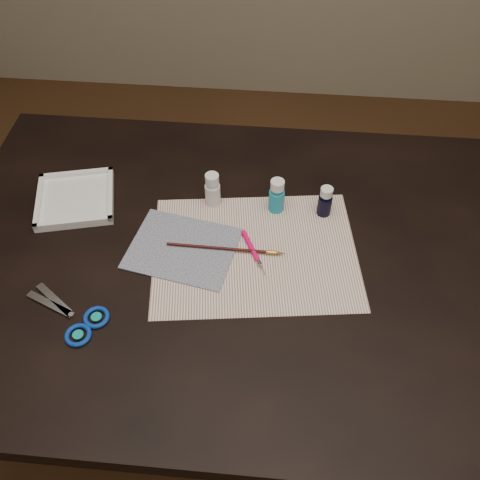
# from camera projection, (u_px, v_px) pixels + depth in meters

# --- Properties ---
(ground) EXTENTS (3.50, 3.50, 0.02)m
(ground) POSITION_uv_depth(u_px,v_px,m) (240.00, 404.00, 1.72)
(ground) COLOR #422614
(ground) RESTS_ON ground
(table) EXTENTS (1.30, 0.90, 0.75)m
(table) POSITION_uv_depth(u_px,v_px,m) (240.00, 344.00, 1.43)
(table) COLOR black
(table) RESTS_ON ground
(paper) EXTENTS (0.48, 0.39, 0.00)m
(paper) POSITION_uv_depth(u_px,v_px,m) (255.00, 252.00, 1.15)
(paper) COLOR white
(paper) RESTS_ON table
(canvas) EXTENTS (0.25, 0.22, 0.00)m
(canvas) POSITION_uv_depth(u_px,v_px,m) (183.00, 248.00, 1.15)
(canvas) COLOR #131B3D
(canvas) RESTS_ON paper
(paint_bottle_white) EXTENTS (0.04, 0.04, 0.09)m
(paint_bottle_white) POSITION_uv_depth(u_px,v_px,m) (213.00, 189.00, 1.21)
(paint_bottle_white) COLOR silver
(paint_bottle_white) RESTS_ON table
(paint_bottle_cyan) EXTENTS (0.05, 0.05, 0.09)m
(paint_bottle_cyan) POSITION_uv_depth(u_px,v_px,m) (277.00, 196.00, 1.20)
(paint_bottle_cyan) COLOR teal
(paint_bottle_cyan) RESTS_ON table
(paint_bottle_navy) EXTENTS (0.04, 0.04, 0.08)m
(paint_bottle_navy) POSITION_uv_depth(u_px,v_px,m) (325.00, 201.00, 1.20)
(paint_bottle_navy) COLOR black
(paint_bottle_navy) RESTS_ON table
(paintbrush) EXTENTS (0.26, 0.01, 0.01)m
(paintbrush) POSITION_uv_depth(u_px,v_px,m) (226.00, 249.00, 1.14)
(paintbrush) COLOR black
(paintbrush) RESTS_ON canvas
(craft_knife) EXTENTS (0.07, 0.12, 0.01)m
(craft_knife) POSITION_uv_depth(u_px,v_px,m) (254.00, 253.00, 1.14)
(craft_knife) COLOR #FF0864
(craft_knife) RESTS_ON paper
(scissors) EXTENTS (0.22, 0.17, 0.01)m
(scissors) POSITION_uv_depth(u_px,v_px,m) (62.00, 313.00, 1.04)
(scissors) COLOR silver
(scissors) RESTS_ON table
(palette_tray) EXTENTS (0.21, 0.21, 0.02)m
(palette_tray) POSITION_uv_depth(u_px,v_px,m) (75.00, 198.00, 1.24)
(palette_tray) COLOR white
(palette_tray) RESTS_ON table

